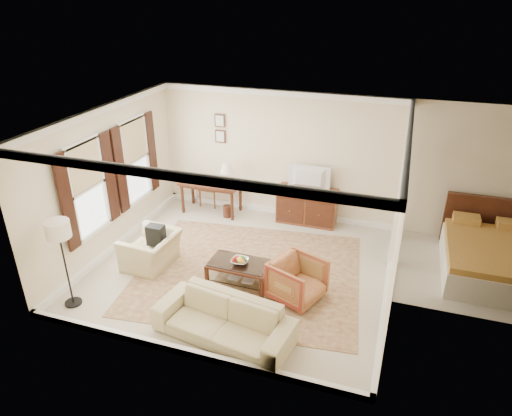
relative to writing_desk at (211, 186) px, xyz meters
The scene contains 21 objects.
room_shell 3.11m from the writing_desk, 53.92° to the right, with size 5.51×5.01×2.91m.
annex_bedroom 6.06m from the writing_desk, ahead, with size 3.00×2.70×2.90m.
window_front 3.13m from the writing_desk, 113.75° to the right, with size 0.12×1.56×1.80m, color #CCB284, non-canonical shape.
window_rear 1.89m from the writing_desk, 136.50° to the right, with size 0.12×1.56×1.80m, color #CCB284, non-canonical shape.
doorway 4.26m from the writing_desk, ahead, with size 0.10×1.12×2.25m, color white, non-canonical shape.
rug 2.85m from the writing_desk, 52.59° to the right, with size 4.10×3.51×0.01m, color brown.
writing_desk is the anchor object (origin of this frame).
desk_chair 0.42m from the writing_desk, 118.67° to the left, with size 0.45×0.45×1.05m, color brown, non-canonical shape.
desk_lamp 0.55m from the writing_desk, ahead, with size 0.32×0.32×0.50m, color silver, non-canonical shape.
framed_prints 1.35m from the writing_desk, 76.70° to the left, with size 0.25×0.04×0.68m, color #431F13, non-canonical shape.
sideboard 2.29m from the writing_desk, ahead, with size 1.33×0.51×0.82m, color brown.
tv 2.35m from the writing_desk, ahead, with size 0.89×0.51×0.12m, color black.
coffee_table 3.09m from the writing_desk, 57.31° to the right, with size 1.10×0.66×0.46m.
fruit_bowl 3.10m from the writing_desk, 57.27° to the right, with size 0.42×0.42×0.10m, color silver.
book_a 3.03m from the writing_desk, 59.97° to the right, with size 0.28×0.04×0.38m, color brown.
book_b 3.20m from the writing_desk, 56.33° to the right, with size 0.28×0.03×0.38m, color brown.
striped_armchair 3.83m from the writing_desk, 44.29° to the right, with size 0.80×0.75×0.82m, color maroon.
club_armchair 2.54m from the writing_desk, 93.64° to the right, with size 1.02×0.66×0.89m, color tan.
backpack 2.46m from the writing_desk, 91.50° to the right, with size 0.32×0.22×0.40m, color black.
sofa 4.41m from the writing_desk, 64.24° to the right, with size 2.14×0.63×0.84m, color tan.
floor_lamp 4.16m from the writing_desk, 101.68° to the right, with size 0.39×0.39×1.58m.
Camera 1 is at (2.61, -6.95, 4.86)m, focal length 32.00 mm.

